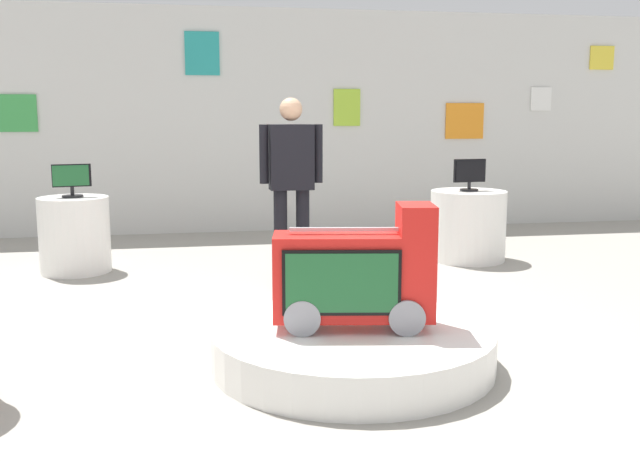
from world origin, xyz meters
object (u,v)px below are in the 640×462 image
at_px(display_pedestal_center_rear, 468,226).
at_px(tv_on_center_rear, 470,174).
at_px(main_display_pedestal, 353,347).
at_px(novelty_firetruck_tv, 356,279).
at_px(tv_on_left_rear, 72,179).
at_px(shopper_browsing_near_truck, 291,179).
at_px(display_pedestal_left_rear, 75,235).

relative_size(display_pedestal_center_rear, tv_on_center_rear, 2.22).
height_order(main_display_pedestal, display_pedestal_center_rear, display_pedestal_center_rear).
xyz_separation_m(novelty_firetruck_tv, display_pedestal_center_rear, (1.95, 3.08, -0.18)).
relative_size(tv_on_left_rear, tv_on_center_rear, 1.02).
distance_m(novelty_firetruck_tv, shopper_browsing_near_truck, 2.12).
bearing_deg(novelty_firetruck_tv, main_display_pedestal, 151.19).
distance_m(novelty_firetruck_tv, tv_on_center_rear, 3.66).
relative_size(novelty_firetruck_tv, shopper_browsing_near_truck, 0.60).
xyz_separation_m(novelty_firetruck_tv, shopper_browsing_near_truck, (-0.11, 2.07, 0.44)).
xyz_separation_m(main_display_pedestal, tv_on_center_rear, (1.97, 3.06, 0.81)).
bearing_deg(novelty_firetruck_tv, display_pedestal_left_rear, 123.58).
distance_m(display_pedestal_center_rear, tv_on_center_rear, 0.56).
bearing_deg(tv_on_left_rear, main_display_pedestal, -56.51).
distance_m(display_pedestal_left_rear, display_pedestal_center_rear, 4.08).
bearing_deg(display_pedestal_left_rear, display_pedestal_center_rear, -1.78).
distance_m(main_display_pedestal, novelty_firetruck_tv, 0.44).
bearing_deg(main_display_pedestal, display_pedestal_left_rear, 123.45).
bearing_deg(main_display_pedestal, display_pedestal_center_rear, 57.27).
relative_size(main_display_pedestal, novelty_firetruck_tv, 1.72).
distance_m(display_pedestal_left_rear, tv_on_center_rear, 4.12).
relative_size(display_pedestal_left_rear, tv_on_left_rear, 2.04).
relative_size(tv_on_center_rear, shopper_browsing_near_truck, 0.21).
height_order(tv_on_left_rear, display_pedestal_center_rear, tv_on_left_rear).
distance_m(novelty_firetruck_tv, display_pedestal_left_rear, 3.85).
height_order(main_display_pedestal, tv_on_center_rear, tv_on_center_rear).
bearing_deg(tv_on_center_rear, main_display_pedestal, -122.76).
height_order(main_display_pedestal, shopper_browsing_near_truck, shopper_browsing_near_truck).
height_order(novelty_firetruck_tv, shopper_browsing_near_truck, shopper_browsing_near_truck).
bearing_deg(tv_on_center_rear, shopper_browsing_near_truck, -153.96).
xyz_separation_m(display_pedestal_left_rear, shopper_browsing_near_truck, (2.02, -1.14, 0.63)).
bearing_deg(novelty_firetruck_tv, tv_on_left_rear, 123.62).
bearing_deg(shopper_browsing_near_truck, display_pedestal_left_rear, 150.63).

